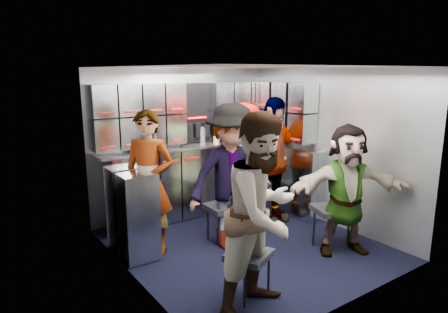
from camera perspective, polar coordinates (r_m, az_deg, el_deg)
floor at (r=4.94m, az=3.08°, el=-12.51°), size 3.00×3.00×0.00m
wall_back at (r=5.83m, az=-5.90°, el=2.11°), size 2.80×0.04×2.10m
wall_left at (r=3.92m, az=-13.12°, el=-3.10°), size 0.04×3.00×2.10m
wall_right at (r=5.56m, az=14.66°, el=1.29°), size 0.04×3.00×2.10m
ceiling at (r=4.49m, az=3.39°, el=12.64°), size 2.80×3.00×0.02m
cart_bank_back at (r=5.78m, az=-4.76°, el=-3.61°), size 2.68×0.38×0.99m
cart_bank_left at (r=4.66m, az=-12.99°, el=-7.81°), size 0.38×0.76×0.99m
counter at (r=5.66m, az=-4.86°, el=1.47°), size 2.68×0.42×0.03m
locker_bank_back at (r=5.64m, az=-5.25°, el=6.30°), size 2.68×0.28×0.82m
locker_bank_right at (r=5.87m, az=8.72°, el=6.44°), size 0.28×1.00×0.82m
right_cabinet at (r=5.98m, az=9.07°, el=-3.14°), size 0.28×1.20×1.00m
coffee_niche at (r=5.79m, az=-3.99°, el=6.27°), size 0.46×0.16×0.84m
red_latch_strip at (r=5.52m, az=-3.79°, el=-0.22°), size 2.60×0.02×0.03m
jump_seat_near_left at (r=3.76m, az=3.58°, el=-14.18°), size 0.49×0.48×0.45m
jump_seat_mid_left at (r=4.92m, az=-0.15°, el=-7.45°), size 0.40×0.38×0.46m
jump_seat_center at (r=5.35m, az=1.51°, el=-6.31°), size 0.44×0.43×0.41m
jump_seat_mid_right at (r=5.72m, az=5.52°, el=-5.13°), size 0.42×0.40×0.41m
jump_seat_near_right at (r=4.92m, az=15.18°, el=-7.61°), size 0.52×0.51×0.49m
attendant_standing at (r=4.58m, az=-10.72°, el=-3.70°), size 0.69×0.71×1.65m
attendant_arc_a at (r=3.44m, az=5.57°, el=-8.12°), size 0.99×0.85×1.74m
attendant_arc_b at (r=4.65m, az=1.11°, el=-2.89°), size 1.16×0.74×1.71m
attendant_arc_c at (r=5.08m, az=2.74°, el=-1.76°), size 0.90×0.66×1.68m
attendant_arc_d at (r=5.46m, az=6.85°, el=-0.58°), size 1.06×0.54×1.73m
attendant_arc_e at (r=4.72m, az=17.06°, el=-4.56°), size 1.43×1.03×1.49m
bottle_left at (r=5.34m, az=-9.89°, el=2.12°), size 0.06×0.06×0.24m
bottle_mid at (r=5.28m, az=-11.13°, el=1.95°), size 0.06×0.06×0.23m
bottle_right at (r=5.69m, az=-3.07°, el=2.88°), size 0.07×0.07×0.23m
cup_left at (r=5.25m, az=-11.93°, el=1.16°), size 0.09×0.09×0.10m
cup_right at (r=5.81m, az=-1.12°, el=2.38°), size 0.08×0.08×0.09m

